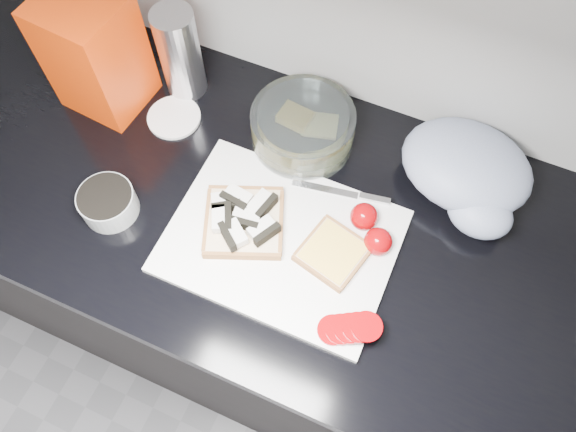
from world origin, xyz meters
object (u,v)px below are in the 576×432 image
object	(u,v)px
steel_canister	(180,54)
glass_bowl	(303,129)
cutting_board	(281,241)
bread_bag	(95,54)

from	to	relation	value
steel_canister	glass_bowl	bearing A→B (deg)	-6.28
cutting_board	steel_canister	distance (m)	0.42
cutting_board	glass_bowl	world-z (taller)	glass_bowl
cutting_board	steel_canister	xyz separation A→B (m)	(-0.33, 0.25, 0.09)
steel_canister	cutting_board	bearing A→B (deg)	-37.42
bread_bag	steel_canister	size ratio (longest dim) A/B	1.23
glass_bowl	steel_canister	world-z (taller)	steel_canister
glass_bowl	steel_canister	distance (m)	0.28
cutting_board	bread_bag	xyz separation A→B (m)	(-0.46, 0.17, 0.11)
glass_bowl	steel_canister	size ratio (longest dim) A/B	1.02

